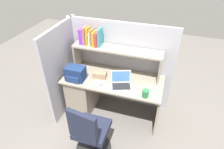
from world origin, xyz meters
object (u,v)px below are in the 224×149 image
(paper_cup, at_px, (149,88))
(office_chair, at_px, (90,135))
(tissue_box, at_px, (100,75))
(backpack, at_px, (75,74))
(snack_canister, at_px, (145,93))
(computer_mouse, at_px, (101,83))
(laptop, at_px, (121,83))

(paper_cup, bearing_deg, office_chair, -130.66)
(paper_cup, height_order, tissue_box, tissue_box)
(backpack, xyz_separation_m, snack_canister, (1.13, -0.08, -0.05))
(paper_cup, relative_size, tissue_box, 0.44)
(backpack, relative_size, paper_cup, 3.11)
(backpack, relative_size, office_chair, 0.32)
(tissue_box, bearing_deg, office_chair, -84.14)
(backpack, height_order, snack_canister, backpack)
(office_chair, bearing_deg, computer_mouse, -73.90)
(computer_mouse, bearing_deg, paper_cup, -12.58)
(backpack, bearing_deg, paper_cup, 3.15)
(computer_mouse, height_order, tissue_box, tissue_box)
(laptop, bearing_deg, tissue_box, 166.03)
(laptop, bearing_deg, snack_canister, -20.26)
(computer_mouse, relative_size, office_chair, 0.11)
(laptop, relative_size, computer_mouse, 3.62)
(laptop, distance_m, computer_mouse, 0.32)
(tissue_box, bearing_deg, computer_mouse, -68.99)
(snack_canister, bearing_deg, tissue_box, 162.78)
(paper_cup, distance_m, tissue_box, 0.83)
(tissue_box, height_order, snack_canister, snack_canister)
(laptop, distance_m, tissue_box, 0.40)
(backpack, xyz_separation_m, office_chair, (0.52, -0.69, -0.45))
(office_chair, bearing_deg, laptop, -97.16)
(computer_mouse, relative_size, tissue_box, 0.47)
(paper_cup, height_order, office_chair, office_chair)
(tissue_box, bearing_deg, paper_cup, -12.53)
(snack_canister, xyz_separation_m, office_chair, (-0.61, -0.61, -0.39))
(backpack, height_order, office_chair, backpack)
(tissue_box, distance_m, snack_canister, 0.82)
(backpack, distance_m, tissue_box, 0.39)
(computer_mouse, bearing_deg, laptop, -5.27)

